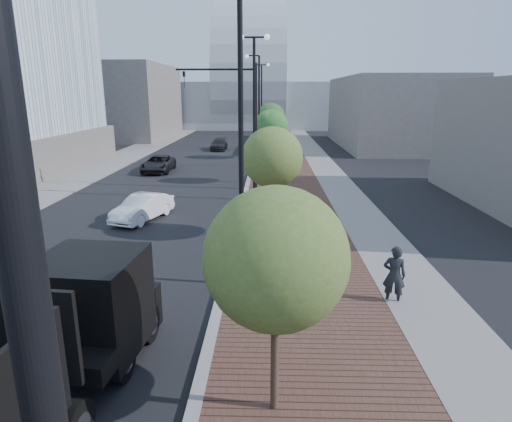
{
  "coord_description": "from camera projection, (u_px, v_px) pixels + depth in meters",
  "views": [
    {
      "loc": [
        1.46,
        -3.39,
        6.17
      ],
      "look_at": [
        1.0,
        12.0,
        2.0
      ],
      "focal_mm": 30.6,
      "sensor_mm": 36.0,
      "label": 1
    }
  ],
  "objects": [
    {
      "name": "sidewalk",
      "position": [
        289.0,
        157.0,
        43.4
      ],
      "size": [
        7.0,
        140.0,
        0.12
      ],
      "primitive_type": "cube",
      "color": "#4C2D23",
      "rests_on": "ground"
    },
    {
      "name": "concrete_strip",
      "position": [
        317.0,
        157.0,
        43.32
      ],
      "size": [
        2.4,
        140.0,
        0.13
      ],
      "primitive_type": "cube",
      "color": "slate",
      "rests_on": "ground"
    },
    {
      "name": "curb",
      "position": [
        254.0,
        156.0,
        43.5
      ],
      "size": [
        0.3,
        140.0,
        0.14
      ],
      "primitive_type": "cube",
      "color": "gray",
      "rests_on": "ground"
    },
    {
      "name": "west_sidewalk",
      "position": [
        125.0,
        156.0,
        43.87
      ],
      "size": [
        4.0,
        140.0,
        0.12
      ],
      "primitive_type": "cube",
      "color": "slate",
      "rests_on": "ground"
    },
    {
      "name": "white_sedan",
      "position": [
        143.0,
        208.0,
        21.8
      ],
      "size": [
        2.53,
        4.11,
        1.28
      ],
      "primitive_type": "imported",
      "rotation": [
        0.0,
        0.0,
        -0.33
      ],
      "color": "white",
      "rests_on": "ground"
    },
    {
      "name": "dark_car_mid",
      "position": [
        158.0,
        164.0,
        35.24
      ],
      "size": [
        2.24,
        4.72,
        1.3
      ],
      "primitive_type": "imported",
      "rotation": [
        0.0,
        0.0,
        0.02
      ],
      "color": "black",
      "rests_on": "ground"
    },
    {
      "name": "dark_car_far",
      "position": [
        219.0,
        145.0,
        48.85
      ],
      "size": [
        1.68,
        4.12,
        1.2
      ],
      "primitive_type": "imported",
      "rotation": [
        0.0,
        0.0,
        -0.0
      ],
      "color": "black",
      "rests_on": "ground"
    },
    {
      "name": "pedestrian",
      "position": [
        394.0,
        275.0,
        13.01
      ],
      "size": [
        0.76,
        0.6,
        1.83
      ],
      "primitive_type": "imported",
      "rotation": [
        0.0,
        0.0,
        2.87
      ],
      "color": "black",
      "rests_on": "ground"
    },
    {
      "name": "streetlight_1",
      "position": [
        237.0,
        155.0,
        13.42
      ],
      "size": [
        1.44,
        0.56,
        9.21
      ],
      "color": "black",
      "rests_on": "ground"
    },
    {
      "name": "streetlight_2",
      "position": [
        254.0,
        118.0,
        24.87
      ],
      "size": [
        1.72,
        0.56,
        9.28
      ],
      "color": "black",
      "rests_on": "ground"
    },
    {
      "name": "streetlight_3",
      "position": [
        258.0,
        116.0,
        36.58
      ],
      "size": [
        1.44,
        0.56,
        9.21
      ],
      "color": "black",
      "rests_on": "ground"
    },
    {
      "name": "streetlight_4",
      "position": [
        262.0,
        106.0,
        48.03
      ],
      "size": [
        1.72,
        0.56,
        9.28
      ],
      "color": "black",
      "rests_on": "ground"
    },
    {
      "name": "traffic_mast",
      "position": [
        242.0,
        112.0,
        27.75
      ],
      "size": [
        5.09,
        0.2,
        8.0
      ],
      "color": "black",
      "rests_on": "ground"
    },
    {
      "name": "tree_0",
      "position": [
        279.0,
        259.0,
        7.91
      ],
      "size": [
        2.67,
        2.67,
        4.62
      ],
      "color": "#382619",
      "rests_on": "ground"
    },
    {
      "name": "tree_1",
      "position": [
        273.0,
        158.0,
        18.45
      ],
      "size": [
        2.61,
        2.6,
        4.84
      ],
      "color": "#382619",
      "rests_on": "ground"
    },
    {
      "name": "tree_2",
      "position": [
        272.0,
        127.0,
        29.93
      ],
      "size": [
        2.42,
        2.37,
        5.12
      ],
      "color": "#382619",
      "rests_on": "ground"
    },
    {
      "name": "tree_3",
      "position": [
        271.0,
        117.0,
        41.5
      ],
      "size": [
        2.71,
        2.71,
        5.3
      ],
      "color": "#382619",
      "rests_on": "ground"
    },
    {
      "name": "convention_center",
      "position": [
        252.0,
        94.0,
        85.42
      ],
      "size": [
        50.0,
        30.0,
        50.0
      ],
      "color": "#9EA4A8",
      "rests_on": "ground"
    },
    {
      "name": "commercial_block_nw",
      "position": [
        119.0,
        102.0,
        62.08
      ],
      "size": [
        14.0,
        20.0,
        10.0
      ],
      "primitive_type": "cube",
      "color": "#5F5955",
      "rests_on": "ground"
    },
    {
      "name": "commercial_block_ne",
      "position": [
        392.0,
        112.0,
        51.66
      ],
      "size": [
        12.0,
        22.0,
        8.0
      ],
      "primitive_type": "cube",
      "color": "#665F5B",
      "rests_on": "ground"
    },
    {
      "name": "utility_cover_1",
      "position": [
        300.0,
        310.0,
        12.54
      ],
      "size": [
        0.5,
        0.5,
        0.02
      ],
      "primitive_type": "cube",
      "color": "black",
      "rests_on": "sidewalk"
    },
    {
      "name": "utility_cover_2",
      "position": [
        286.0,
        211.0,
        23.15
      ],
      "size": [
        0.5,
        0.5,
        0.02
      ],
      "primitive_type": "cube",
      "color": "black",
      "rests_on": "sidewalk"
    }
  ]
}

